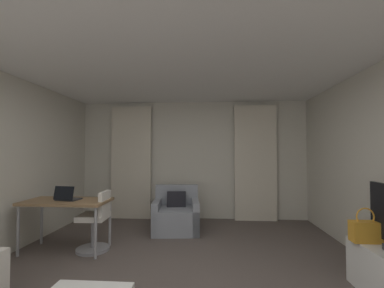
{
  "coord_description": "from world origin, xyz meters",
  "views": [
    {
      "loc": [
        0.38,
        -2.69,
        1.47
      ],
      "look_at": [
        0.1,
        1.3,
        1.6
      ],
      "focal_mm": 23.74,
      "sensor_mm": 36.0,
      "label": 1
    }
  ],
  "objects_px": {
    "desk": "(67,205)",
    "handbag_primary": "(366,231)",
    "desk_chair": "(96,224)",
    "laptop": "(67,197)",
    "armchair": "(176,215)"
  },
  "relations": [
    {
      "from": "handbag_primary",
      "to": "desk_chair",
      "type": "bearing_deg",
      "value": 165.8
    },
    {
      "from": "armchair",
      "to": "laptop",
      "type": "bearing_deg",
      "value": -144.12
    },
    {
      "from": "desk",
      "to": "desk_chair",
      "type": "relative_size",
      "value": 1.4
    },
    {
      "from": "desk_chair",
      "to": "handbag_primary",
      "type": "bearing_deg",
      "value": -14.2
    },
    {
      "from": "armchair",
      "to": "handbag_primary",
      "type": "relative_size",
      "value": 2.47
    },
    {
      "from": "armchair",
      "to": "desk_chair",
      "type": "xyz_separation_m",
      "value": [
        -1.08,
        -1.03,
        0.11
      ]
    },
    {
      "from": "laptop",
      "to": "desk_chair",
      "type": "bearing_deg",
      "value": 7.66
    },
    {
      "from": "armchair",
      "to": "desk",
      "type": "relative_size",
      "value": 0.74
    },
    {
      "from": "desk_chair",
      "to": "laptop",
      "type": "height_order",
      "value": "laptop"
    },
    {
      "from": "desk",
      "to": "handbag_primary",
      "type": "bearing_deg",
      "value": -12.06
    },
    {
      "from": "desk_chair",
      "to": "laptop",
      "type": "bearing_deg",
      "value": -172.34
    },
    {
      "from": "armchair",
      "to": "handbag_primary",
      "type": "distance_m",
      "value": 3.0
    },
    {
      "from": "desk_chair",
      "to": "armchair",
      "type": "bearing_deg",
      "value": 43.61
    },
    {
      "from": "desk",
      "to": "laptop",
      "type": "bearing_deg",
      "value": -53.19
    },
    {
      "from": "desk_chair",
      "to": "handbag_primary",
      "type": "height_order",
      "value": "desk_chair"
    }
  ]
}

